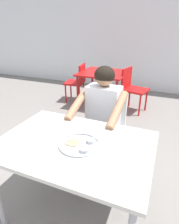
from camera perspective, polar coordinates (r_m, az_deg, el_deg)
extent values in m
cube|color=slate|center=(1.94, -6.23, -28.84)|extent=(12.00, 12.00, 0.05)
cube|color=white|center=(5.06, 17.24, 25.41)|extent=(12.00, 0.12, 3.40)
cube|color=silver|center=(1.43, -4.65, -9.73)|extent=(1.15, 0.81, 0.03)
cylinder|color=#B2B2B7|center=(2.11, -12.74, -9.99)|extent=(0.04, 0.04, 0.71)
cylinder|color=#B2B2B7|center=(1.82, 16.39, -16.90)|extent=(0.04, 0.04, 0.71)
cylinder|color=#B7BABF|center=(1.39, -3.12, -10.00)|extent=(0.30, 0.30, 0.01)
torus|color=#B7BABF|center=(1.39, -3.13, -9.62)|extent=(0.30, 0.30, 0.01)
cylinder|color=#B2B5BA|center=(1.31, -1.55, -11.44)|extent=(0.06, 0.06, 0.03)
cylinder|color=#9E4714|center=(1.31, -1.55, -11.25)|extent=(0.05, 0.05, 0.01)
cylinder|color=#B2B5BA|center=(1.41, 0.47, -8.77)|extent=(0.06, 0.06, 0.03)
cylinder|color=#C65119|center=(1.40, 0.47, -8.59)|extent=(0.05, 0.05, 0.01)
ellipsoid|color=tan|center=(1.41, -5.10, -9.20)|extent=(0.13, 0.11, 0.01)
ellipsoid|color=tan|center=(1.41, -4.85, -8.68)|extent=(0.09, 0.07, 0.01)
cube|color=silver|center=(2.16, 4.46, -5.79)|extent=(0.42, 0.44, 0.04)
cube|color=silver|center=(2.24, 6.41, 1.07)|extent=(0.38, 0.05, 0.38)
cylinder|color=silver|center=(2.12, 6.72, -14.18)|extent=(0.03, 0.03, 0.42)
cylinder|color=silver|center=(2.21, -1.31, -12.08)|extent=(0.03, 0.03, 0.42)
cylinder|color=silver|center=(2.38, 9.40, -9.46)|extent=(0.03, 0.03, 0.42)
cylinder|color=silver|center=(2.47, 2.21, -7.82)|extent=(0.03, 0.03, 0.42)
cylinder|color=black|center=(1.91, 3.63, -18.54)|extent=(0.10, 0.10, 0.46)
cylinder|color=black|center=(1.89, 6.12, -8.70)|extent=(0.14, 0.41, 0.12)
cylinder|color=black|center=(2.00, -4.68, -16.04)|extent=(0.10, 0.10, 0.46)
cylinder|color=black|center=(1.99, -2.10, -6.74)|extent=(0.14, 0.41, 0.12)
cube|color=silver|center=(1.99, 4.28, 1.04)|extent=(0.35, 0.22, 0.48)
cylinder|color=#996B4C|center=(1.73, 8.55, 0.70)|extent=(0.10, 0.46, 0.25)
cylinder|color=#996B4C|center=(1.88, -3.48, 2.84)|extent=(0.10, 0.46, 0.25)
sphere|color=#996B4C|center=(1.88, 4.61, 10.67)|extent=(0.19, 0.19, 0.19)
ellipsoid|color=black|center=(1.87, 4.62, 11.09)|extent=(0.21, 0.20, 0.18)
cube|color=#B71414|center=(3.84, 4.21, 11.78)|extent=(0.90, 0.90, 0.03)
cylinder|color=maroon|center=(3.73, -3.59, 5.78)|extent=(0.04, 0.04, 0.68)
cylinder|color=maroon|center=(3.48, 8.06, 4.17)|extent=(0.04, 0.04, 0.68)
cylinder|color=maroon|center=(4.41, 0.86, 8.78)|extent=(0.04, 0.04, 0.68)
cylinder|color=maroon|center=(4.20, 10.86, 7.53)|extent=(0.04, 0.04, 0.68)
cube|color=red|center=(4.18, -4.56, 8.93)|extent=(0.45, 0.47, 0.04)
cube|color=red|center=(4.08, -2.22, 11.60)|extent=(0.10, 0.40, 0.38)
cylinder|color=red|center=(4.14, -7.22, 5.51)|extent=(0.03, 0.03, 0.40)
cylinder|color=red|center=(4.44, -5.68, 6.90)|extent=(0.03, 0.03, 0.40)
cylinder|color=red|center=(4.04, -3.13, 5.21)|extent=(0.03, 0.03, 0.40)
cylinder|color=red|center=(4.35, -1.83, 6.64)|extent=(0.03, 0.03, 0.40)
cube|color=red|center=(3.70, 13.76, 6.54)|extent=(0.52, 0.49, 0.04)
cube|color=red|center=(3.73, 11.20, 10.19)|extent=(0.13, 0.37, 0.38)
cylinder|color=red|center=(3.86, 16.78, 3.35)|extent=(0.03, 0.03, 0.42)
cylinder|color=red|center=(3.58, 14.98, 1.92)|extent=(0.03, 0.03, 0.42)
cylinder|color=red|center=(3.98, 12.02, 4.50)|extent=(0.03, 0.03, 0.42)
cylinder|color=red|center=(3.71, 9.93, 3.20)|extent=(0.03, 0.03, 0.42)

